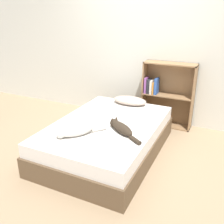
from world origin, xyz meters
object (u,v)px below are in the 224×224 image
Objects in this scene: bed at (107,138)px; pillow at (130,100)px; cat_light at (76,130)px; cat_dark at (121,128)px; bookshelf at (166,93)px.

bed is 3.58× the size of pillow.
pillow is (-0.00, 0.79, 0.28)m from bed.
cat_light is 1.02× the size of cat_dark.
cat_dark reaches higher than pillow.
pillow is at bearing -134.69° from bookshelf.
bed is 0.42m from cat_dark.
pillow is at bearing -148.54° from cat_light.
cat_light is 0.54m from cat_dark.
bed is 0.84m from pillow.
bed is 1.84× the size of bookshelf.
cat_light is 0.51× the size of bookshelf.
cat_light is at bearing -109.82° from bookshelf.
cat_light is at bearing 70.16° from cat_dark.
cat_dark is at bearing -31.66° from bed.
bookshelf is at bearing 45.31° from pillow.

